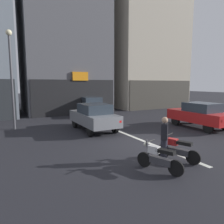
{
  "coord_description": "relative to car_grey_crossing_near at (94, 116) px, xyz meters",
  "views": [
    {
      "loc": [
        -6.22,
        -7.42,
        2.84
      ],
      "look_at": [
        -1.16,
        2.0,
        1.4
      ],
      "focal_mm": 33.69,
      "sensor_mm": 36.0,
      "label": 1
    }
  ],
  "objects": [
    {
      "name": "car_silver_down_street",
      "position": [
        2.38,
        6.07,
        0.0
      ],
      "size": [
        2.08,
        4.23,
        1.64
      ],
      "color": "black",
      "rests_on": "ground"
    },
    {
      "name": "motorcycle_white_row_leftmost",
      "position": [
        -0.56,
        -6.62,
        -0.43
      ],
      "size": [
        0.71,
        1.59,
        0.98
      ],
      "color": "black",
      "rests_on": "ground"
    },
    {
      "name": "street_lamp",
      "position": [
        -4.27,
        2.7,
        2.85
      ],
      "size": [
        0.36,
        0.36,
        6.04
      ],
      "color": "#47474C",
      "rests_on": "ground"
    },
    {
      "name": "car_grey_crossing_near",
      "position": [
        0.0,
        0.0,
        0.0
      ],
      "size": [
        1.76,
        4.1,
        1.64
      ],
      "color": "black",
      "rests_on": "ground"
    },
    {
      "name": "ground_plane",
      "position": [
        1.21,
        -4.25,
        -0.89
      ],
      "size": [
        120.0,
        120.0,
        0.0
      ],
      "primitive_type": "plane",
      "color": "#232328"
    },
    {
      "name": "car_red_parked_kerbside",
      "position": [
        6.32,
        -2.57,
        0.0
      ],
      "size": [
        1.81,
        4.12,
        1.64
      ],
      "color": "black",
      "rests_on": "ground"
    },
    {
      "name": "building_mid_block",
      "position": [
        1.08,
        10.35,
        8.24
      ],
      "size": [
        8.01,
        7.55,
        18.29
      ],
      "color": "#56565B",
      "rests_on": "ground"
    },
    {
      "name": "person_by_motorcycles",
      "position": [
        0.14,
        -6.08,
        -0.03
      ],
      "size": [
        0.41,
        0.41,
        1.67
      ],
      "color": "#23232D",
      "rests_on": "ground"
    },
    {
      "name": "motorcycle_red_row_left_mid",
      "position": [
        0.65,
        -6.22,
        -0.43
      ],
      "size": [
        0.74,
        1.57,
        0.98
      ],
      "color": "black",
      "rests_on": "ground"
    },
    {
      "name": "building_far_right",
      "position": [
        11.24,
        10.35,
        9.9
      ],
      "size": [
        9.01,
        7.4,
        21.6
      ],
      "color": "#B2A893",
      "rests_on": "ground"
    },
    {
      "name": "lane_centre_line",
      "position": [
        1.21,
        1.75,
        -0.88
      ],
      "size": [
        0.2,
        18.0,
        0.01
      ],
      "primitive_type": "cube",
      "color": "silver",
      "rests_on": "ground"
    }
  ]
}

